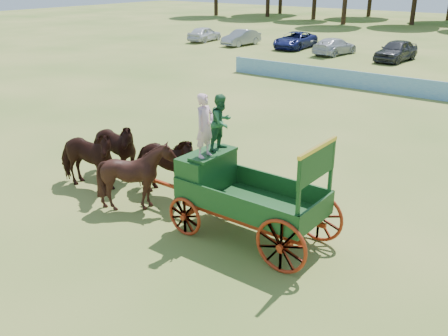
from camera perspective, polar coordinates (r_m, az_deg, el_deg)
ground at (r=14.28m, az=4.61°, el=-6.41°), size 160.00×160.00×0.00m
horse_lead_left at (r=16.70m, az=-15.56°, el=1.03°), size 2.66×1.62×2.09m
horse_lead_right at (r=17.34m, az=-12.72°, el=2.07°), size 2.51×1.20×2.09m
horse_wheel_left at (r=14.96m, az=-9.88°, el=-0.90°), size 1.97×1.77×2.09m
horse_wheel_right at (r=15.67m, az=-6.97°, el=0.32°), size 2.64×1.56×2.09m
farm_dray at (r=13.27m, az=0.56°, el=-0.70°), size 6.00×2.00×3.83m
sponsor_banner at (r=30.34m, az=21.97°, el=8.38°), size 26.00×0.08×1.05m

